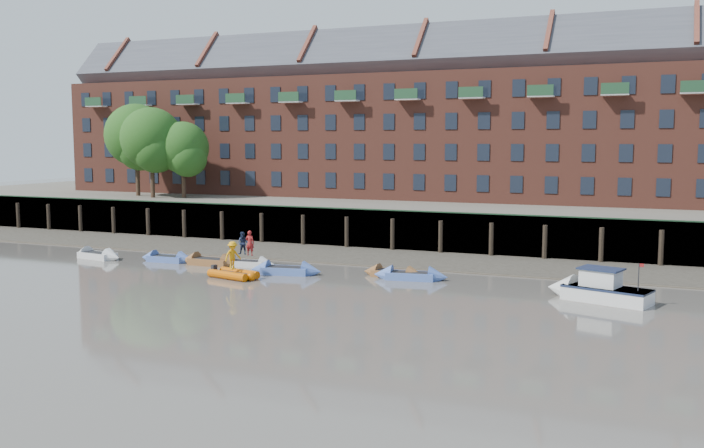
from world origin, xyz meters
The scene contains 19 objects.
ground centered at (0.00, 0.00, 0.00)m, with size 220.00×220.00×0.00m, color #5E5952.
foreshore centered at (0.00, 18.00, 0.00)m, with size 110.00×8.00×0.50m, color #3D382F.
mud_band centered at (0.00, 14.60, 0.00)m, with size 110.00×1.60×0.10m, color #4C4336.
river_wall centered at (0.00, 22.38, 1.59)m, with size 110.00×1.23×3.30m.
bank_terrace centered at (0.00, 36.00, 1.60)m, with size 110.00×28.00×3.20m, color #5E594D.
apartment_terrace centered at (0.00, 36.99, 12.82)m, with size 80.60×15.56×20.98m.
tree_cluster centered at (-25.62, 27.35, 9.00)m, with size 11.76×7.74×9.40m.
rowboat_0 centered at (-17.18, 9.46, 0.24)m, with size 4.78×2.01×1.34m.
rowboat_1 centered at (-11.44, 10.27, 0.22)m, with size 4.42×1.46×1.27m.
rowboat_2 centered at (-7.69, 10.22, 0.24)m, with size 4.77×1.44×1.38m.
rowboat_3 centered at (-4.92, 10.69, 0.21)m, with size 4.24×1.65×1.20m.
rowboat_4 centered at (-1.03, 9.04, 0.25)m, with size 5.04×2.25×1.41m.
rowboat_5 centered at (5.97, 10.74, 0.22)m, with size 4.43×1.71×1.25m.
rowboat_6 centered at (7.24, 10.36, 0.24)m, with size 4.92×2.07×1.38m.
rib_tender centered at (-3.35, 6.44, 0.26)m, with size 3.58×2.32×0.60m.
motor_launch centered at (18.38, 8.37, 0.61)m, with size 6.05×3.52×2.37m.
person_rower_a centered at (-4.70, 10.67, 1.69)m, with size 0.64×0.42×1.76m, color maroon.
person_rower_b centered at (-5.36, 10.85, 1.62)m, with size 0.79×0.61×1.62m, color #19233F.
person_rib_crew centered at (-3.54, 6.51, 1.47)m, with size 1.17×0.67×1.81m, color orange.
Camera 1 is at (21.70, -34.36, 8.80)m, focal length 38.00 mm.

